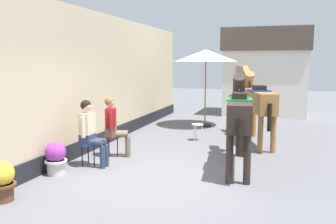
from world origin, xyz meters
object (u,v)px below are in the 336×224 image
at_px(saddled_horse_far, 256,100).
at_px(spare_stool_white, 198,126).
at_px(seated_visitor_near, 90,130).
at_px(saddled_horse_near, 239,112).
at_px(flower_planter_near, 2,180).
at_px(seated_visitor_far, 114,123).
at_px(flower_planter_middle, 56,157).
at_px(cafe_parasol, 206,56).

bearing_deg(saddled_horse_far, spare_stool_white, -175.08).
xyz_separation_m(seated_visitor_near, spare_stool_white, (1.59, 3.15, -0.38)).
height_order(saddled_horse_near, flower_planter_near, saddled_horse_near).
relative_size(seated_visitor_far, saddled_horse_far, 0.48).
height_order(seated_visitor_near, saddled_horse_near, saddled_horse_near).
bearing_deg(flower_planter_middle, saddled_horse_near, 24.90).
relative_size(seated_visitor_near, spare_stool_white, 3.02).
bearing_deg(saddled_horse_far, seated_visitor_near, -133.82).
xyz_separation_m(seated_visitor_near, flower_planter_middle, (-0.37, -0.71, -0.44)).
xyz_separation_m(seated_visitor_far, spare_stool_white, (1.46, 2.28, -0.38)).
bearing_deg(spare_stool_white, saddled_horse_near, -59.64).
height_order(saddled_horse_near, saddled_horse_far, same).
distance_m(seated_visitor_far, saddled_horse_far, 3.89).
bearing_deg(saddled_horse_far, cafe_parasol, 129.68).
xyz_separation_m(flower_planter_near, spare_stool_white, (1.96, 5.31, 0.07)).
height_order(seated_visitor_far, cafe_parasol, cafe_parasol).
bearing_deg(saddled_horse_far, flower_planter_near, -122.91).
xyz_separation_m(flower_planter_near, flower_planter_middle, (0.00, 1.45, 0.00)).
bearing_deg(cafe_parasol, flower_planter_middle, -105.50).
distance_m(seated_visitor_far, flower_planter_near, 3.10).
bearing_deg(spare_stool_white, flower_planter_near, -110.27).
height_order(saddled_horse_far, flower_planter_middle, saddled_horse_far).
bearing_deg(cafe_parasol, flower_planter_near, -102.65).
distance_m(saddled_horse_far, spare_stool_white, 1.74).
bearing_deg(seated_visitor_far, saddled_horse_near, -0.77).
height_order(seated_visitor_far, flower_planter_near, seated_visitor_far).
height_order(seated_visitor_far, saddled_horse_far, saddled_horse_far).
bearing_deg(flower_planter_middle, seated_visitor_far, 72.57).
bearing_deg(seated_visitor_far, seated_visitor_near, -98.11).
height_order(flower_planter_near, spare_stool_white, flower_planter_near).
relative_size(seated_visitor_near, saddled_horse_far, 0.48).
distance_m(saddled_horse_near, cafe_parasol, 5.05).
bearing_deg(seated_visitor_near, spare_stool_white, 63.23).
bearing_deg(seated_visitor_near, flower_planter_near, -99.77).
xyz_separation_m(saddled_horse_far, flower_planter_middle, (-3.52, -3.99, -0.82)).
relative_size(flower_planter_near, cafe_parasol, 0.25).
xyz_separation_m(saddled_horse_near, cafe_parasol, (-1.61, 4.63, 1.20)).
distance_m(seated_visitor_far, spare_stool_white, 2.73).
height_order(seated_visitor_far, saddled_horse_near, saddled_horse_near).
relative_size(flower_planter_near, flower_planter_middle, 1.00).
bearing_deg(flower_planter_near, flower_planter_middle, 89.98).
distance_m(saddled_horse_near, flower_planter_middle, 3.75).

